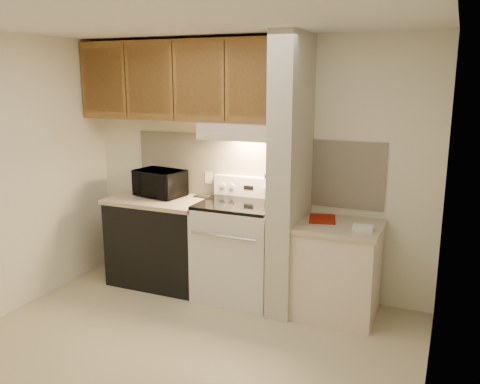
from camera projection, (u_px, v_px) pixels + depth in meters
The scene contains 49 objects.
floor at pixel (181, 352), 4.00m from camera, with size 3.60×3.60×0.00m, color beige.
ceiling at pixel (171, 20), 3.45m from camera, with size 3.60×3.60×0.00m, color white.
wall_back at pixel (252, 166), 5.07m from camera, with size 3.60×0.02×2.50m, color white.
wall_right at pixel (438, 226), 3.03m from camera, with size 0.02×3.00×2.50m, color white.
backsplash at pixel (252, 168), 5.06m from camera, with size 2.60×0.02×0.63m, color white.
range_body at pixel (239, 252), 4.94m from camera, with size 0.76×0.65×0.92m, color silver.
oven_window at pixel (225, 258), 4.64m from camera, with size 0.50×0.01×0.30m, color black.
oven_handle at pixel (223, 237), 4.56m from camera, with size 0.02×0.02×0.65m, color silver.
cooktop at pixel (239, 204), 4.83m from camera, with size 0.74×0.64×0.03m, color black.
range_backguard at pixel (250, 187), 5.06m from camera, with size 0.76×0.08×0.20m, color silver.
range_display at pixel (249, 188), 5.02m from camera, with size 0.10×0.01×0.04m, color black.
range_knob_left_outer at pixel (223, 185), 5.13m from camera, with size 0.05×0.05×0.02m, color silver.
range_knob_left_inner at pixel (232, 186), 5.09m from camera, with size 0.05×0.05×0.02m, color silver.
range_knob_right_inner at pixel (265, 189), 4.95m from camera, with size 0.05×0.05×0.02m, color silver.
range_knob_right_outer at pixel (275, 190), 4.91m from camera, with size 0.05×0.05×0.02m, color silver.
dishwasher_front at pixel (162, 243), 5.29m from camera, with size 1.00×0.63×0.87m, color black.
left_countertop at pixel (160, 200), 5.19m from camera, with size 1.04×0.67×0.04m, color beige.
spoon_rest at pixel (204, 197), 5.21m from camera, with size 0.23×0.07×0.02m, color black.
teal_jar at pixel (142, 187), 5.49m from camera, with size 0.08×0.08×0.09m, color #1D5B5F.
outlet at pixel (209, 178), 5.27m from camera, with size 0.08×0.01×0.12m, color beige.
microwave at pixel (160, 183), 5.26m from camera, with size 0.50×0.34×0.27m, color black.
partition_pillar at pixel (291, 176), 4.56m from camera, with size 0.22×0.70×2.50m, color beige.
pillar_trim at pixel (278, 170), 4.59m from camera, with size 0.01×0.70×0.04m, color olive.
knife_strip at pixel (276, 168), 4.55m from camera, with size 0.02×0.42×0.04m, color black.
knife_blade_a at pixel (268, 183), 4.42m from camera, with size 0.01×0.04×0.16m, color silver.
knife_handle_a at pixel (269, 165), 4.41m from camera, with size 0.02×0.02×0.10m, color black.
knife_blade_b at pixel (272, 182), 4.52m from camera, with size 0.01×0.04×0.18m, color silver.
knife_handle_b at pixel (272, 164), 4.48m from camera, with size 0.02×0.02×0.10m, color black.
knife_blade_c at pixel (274, 182), 4.57m from camera, with size 0.01×0.04×0.20m, color silver.
knife_handle_c at pixel (275, 163), 4.54m from camera, with size 0.02×0.02×0.10m, color black.
knife_blade_d at pixel (277, 178), 4.64m from camera, with size 0.01×0.04×0.16m, color silver.
knife_handle_d at pixel (278, 162), 4.61m from camera, with size 0.02×0.02×0.10m, color black.
knife_blade_e at pixel (280, 177), 4.72m from camera, with size 0.01×0.04×0.18m, color silver.
knife_handle_e at pixel (280, 160), 4.67m from camera, with size 0.02×0.02×0.10m, color black.
oven_mitt at pixel (282, 181), 4.78m from camera, with size 0.03×0.10×0.25m, color gray.
right_cab_base at pixel (337, 272), 4.57m from camera, with size 0.70×0.60×0.81m, color beige.
right_countertop at pixel (339, 227), 4.48m from camera, with size 0.74×0.64×0.04m, color beige.
red_folder at pixel (322, 219), 4.63m from camera, with size 0.24×0.32×0.01m, color #981909.
white_box at pixel (363, 228), 4.29m from camera, with size 0.17×0.11×0.04m, color white.
range_hood at pixel (244, 131), 4.79m from camera, with size 0.78×0.44×0.15m, color beige.
hood_lip at pixel (235, 138), 4.61m from camera, with size 0.78×0.04×0.06m, color beige.
upper_cabinets at pixel (181, 81), 4.99m from camera, with size 2.18×0.33×0.77m, color olive.
cab_door_a at pixel (103, 81), 5.17m from camera, with size 0.46×0.01×0.63m, color olive.
cab_gap_a at pixel (126, 81), 5.06m from camera, with size 0.01×0.01×0.73m, color black.
cab_door_b at pixel (149, 81), 4.96m from camera, with size 0.46×0.01×0.63m, color olive.
cab_gap_b at pixel (173, 81), 4.85m from camera, with size 0.01×0.01×0.73m, color black.
cab_door_c at pixel (198, 81), 4.75m from camera, with size 0.46×0.01×0.63m, color olive.
cab_gap_c at pixel (225, 81), 4.64m from camera, with size 0.01×0.01×0.73m, color black.
cab_door_d at pixel (252, 81), 4.54m from camera, with size 0.46×0.01×0.63m, color olive.
Camera 1 is at (1.86, -3.14, 2.12)m, focal length 38.00 mm.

